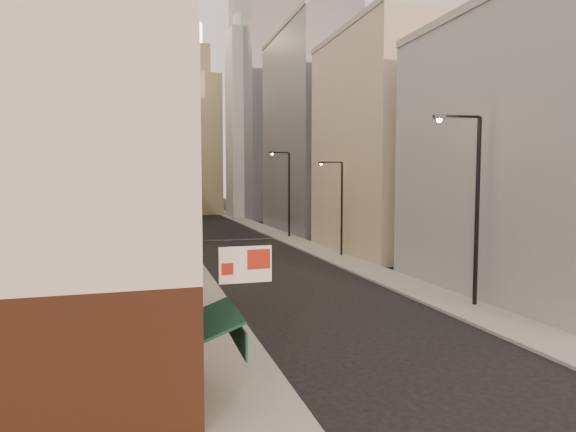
{
  "coord_description": "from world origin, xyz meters",
  "views": [
    {
      "loc": [
        -9.38,
        -10.98,
        6.63
      ],
      "look_at": [
        -0.9,
        17.2,
        4.51
      ],
      "focal_mm": 30.0,
      "sensor_mm": 36.0,
      "label": 1
    }
  ],
  "objects_px": {
    "clock_tower": "(184,129)",
    "streetlamp_far": "(287,189)",
    "streetlamp_near": "(473,199)",
    "streetlamp_mid": "(339,203)",
    "white_tower": "(250,117)",
    "traffic_light_left": "(176,211)"
  },
  "relations": [
    {
      "from": "streetlamp_near",
      "to": "traffic_light_left",
      "type": "distance_m",
      "value": 32.37
    },
    {
      "from": "white_tower",
      "to": "streetlamp_far",
      "type": "distance_m",
      "value": 37.24
    },
    {
      "from": "streetlamp_mid",
      "to": "streetlamp_far",
      "type": "distance_m",
      "value": 15.13
    },
    {
      "from": "streetlamp_near",
      "to": "streetlamp_far",
      "type": "bearing_deg",
      "value": 98.32
    },
    {
      "from": "traffic_light_left",
      "to": "streetlamp_mid",
      "type": "bearing_deg",
      "value": 144.43
    },
    {
      "from": "white_tower",
      "to": "streetlamp_near",
      "type": "xyz_separation_m",
      "value": [
        -2.98,
        -67.84,
        -12.89
      ]
    },
    {
      "from": "white_tower",
      "to": "traffic_light_left",
      "type": "relative_size",
      "value": 8.3
    },
    {
      "from": "white_tower",
      "to": "streetlamp_far",
      "type": "relative_size",
      "value": 4.13
    },
    {
      "from": "white_tower",
      "to": "streetlamp_mid",
      "type": "height_order",
      "value": "white_tower"
    },
    {
      "from": "clock_tower",
      "to": "white_tower",
      "type": "height_order",
      "value": "clock_tower"
    },
    {
      "from": "streetlamp_far",
      "to": "white_tower",
      "type": "bearing_deg",
      "value": 72.92
    },
    {
      "from": "white_tower",
      "to": "clock_tower",
      "type": "bearing_deg",
      "value": 128.16
    },
    {
      "from": "clock_tower",
      "to": "streetlamp_far",
      "type": "relative_size",
      "value": 4.47
    },
    {
      "from": "streetlamp_mid",
      "to": "streetlamp_near",
      "type": "bearing_deg",
      "value": -76.49
    },
    {
      "from": "streetlamp_mid",
      "to": "white_tower",
      "type": "bearing_deg",
      "value": 100.37
    },
    {
      "from": "streetlamp_near",
      "to": "streetlamp_mid",
      "type": "relative_size",
      "value": 1.2
    },
    {
      "from": "white_tower",
      "to": "streetlamp_mid",
      "type": "xyz_separation_m",
      "value": [
        -2.91,
        -49.91,
        -13.83
      ]
    },
    {
      "from": "streetlamp_mid",
      "to": "streetlamp_far",
      "type": "relative_size",
      "value": 0.83
    },
    {
      "from": "white_tower",
      "to": "traffic_light_left",
      "type": "distance_m",
      "value": 44.25
    },
    {
      "from": "streetlamp_near",
      "to": "streetlamp_far",
      "type": "relative_size",
      "value": 1.0
    },
    {
      "from": "clock_tower",
      "to": "streetlamp_near",
      "type": "bearing_deg",
      "value": -84.4
    },
    {
      "from": "streetlamp_far",
      "to": "traffic_light_left",
      "type": "bearing_deg",
      "value": -176.56
    }
  ]
}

